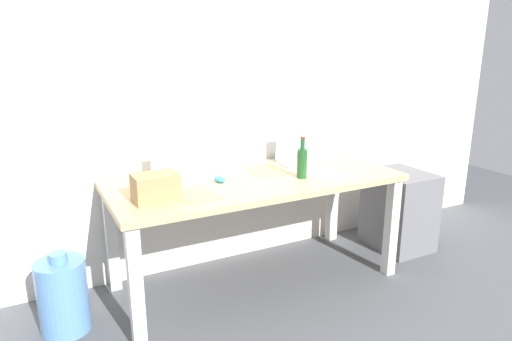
% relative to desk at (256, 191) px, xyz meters
% --- Properties ---
extents(ground_plane, '(8.00, 8.00, 0.00)m').
position_rel_desk_xyz_m(ground_plane, '(0.00, 0.00, -0.65)').
color(ground_plane, '#515459').
extents(back_wall, '(5.20, 0.08, 2.60)m').
position_rel_desk_xyz_m(back_wall, '(0.00, 0.46, 0.65)').
color(back_wall, silver).
rests_on(back_wall, ground).
extents(desk, '(1.88, 0.79, 0.73)m').
position_rel_desk_xyz_m(desk, '(0.00, 0.00, 0.00)').
color(desk, tan).
rests_on(desk, ground).
extents(laptop_left, '(0.29, 0.23, 0.20)m').
position_rel_desk_xyz_m(laptop_left, '(-0.47, 0.19, 0.13)').
color(laptop_left, gray).
rests_on(laptop_left, desk).
extents(laptop_right, '(0.31, 0.24, 0.21)m').
position_rel_desk_xyz_m(laptop_right, '(0.46, 0.22, 0.13)').
color(laptop_right, silver).
rests_on(laptop_right, desk).
extents(beer_bottle, '(0.07, 0.07, 0.27)m').
position_rel_desk_xyz_m(beer_bottle, '(0.27, -0.13, 0.19)').
color(beer_bottle, '#1E5123').
rests_on(beer_bottle, desk).
extents(computer_mouse, '(0.06, 0.10, 0.03)m').
position_rel_desk_xyz_m(computer_mouse, '(-0.24, 0.03, 0.11)').
color(computer_mouse, '#338CC6').
rests_on(computer_mouse, desk).
extents(cardboard_box, '(0.24, 0.18, 0.15)m').
position_rel_desk_xyz_m(cardboard_box, '(-0.69, -0.14, 0.16)').
color(cardboard_box, tan).
rests_on(cardboard_box, desk).
extents(paper_sheet_front_right, '(0.31, 0.35, 0.00)m').
position_rel_desk_xyz_m(paper_sheet_front_right, '(0.43, -0.15, 0.09)').
color(paper_sheet_front_right, white).
rests_on(paper_sheet_front_right, desk).
extents(paper_sheet_near_back, '(0.25, 0.32, 0.00)m').
position_rel_desk_xyz_m(paper_sheet_near_back, '(0.13, 0.12, 0.09)').
color(paper_sheet_near_back, '#F4E06B').
rests_on(paper_sheet_near_back, desk).
extents(paper_sheet_front_left, '(0.26, 0.33, 0.00)m').
position_rel_desk_xyz_m(paper_sheet_front_left, '(-0.47, -0.16, 0.09)').
color(paper_sheet_front_left, '#F4E06B').
rests_on(paper_sheet_front_left, desk).
extents(water_cooler_jug, '(0.27, 0.27, 0.47)m').
position_rel_desk_xyz_m(water_cooler_jug, '(-1.21, 0.00, -0.43)').
color(water_cooler_jug, '#598CC6').
rests_on(water_cooler_jug, ground).
extents(filing_cabinet, '(0.40, 0.48, 0.61)m').
position_rel_desk_xyz_m(filing_cabinet, '(1.26, -0.02, -0.34)').
color(filing_cabinet, slate).
rests_on(filing_cabinet, ground).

